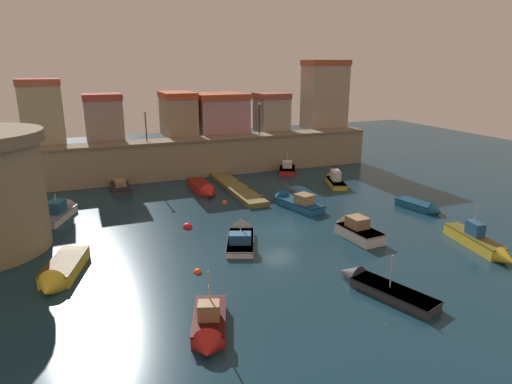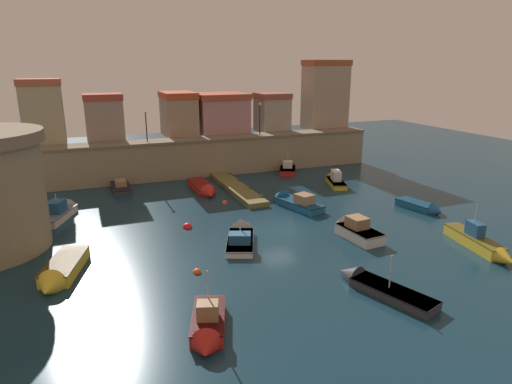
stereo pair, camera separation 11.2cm
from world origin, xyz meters
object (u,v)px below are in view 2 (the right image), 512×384
(moored_boat_8, at_px, (334,179))
(moored_boat_1, at_px, (353,229))
(moored_boat_10, at_px, (375,285))
(moored_boat_9, at_px, (120,185))
(moored_boat_0, at_px, (61,211))
(moored_boat_3, at_px, (60,272))
(moored_boat_2, at_px, (241,235))
(quay_lamp_1, at_px, (260,114))
(moored_boat_12, at_px, (288,168))
(moored_boat_6, at_px, (204,189))
(moored_boat_11, at_px, (208,327))
(moored_boat_5, at_px, (423,207))
(mooring_buoy_1, at_px, (225,203))
(mooring_buoy_2, at_px, (197,273))
(moored_boat_7, at_px, (293,201))
(moored_boat_4, at_px, (480,243))
(quay_lamp_0, at_px, (146,121))
(mooring_buoy_0, at_px, (187,227))

(moored_boat_8, bearing_deg, moored_boat_1, 172.56)
(moored_boat_10, bearing_deg, moored_boat_9, 3.71)
(moored_boat_0, height_order, moored_boat_3, moored_boat_0)
(moored_boat_0, bearing_deg, moored_boat_2, -108.39)
(moored_boat_2, distance_m, moored_boat_9, 19.34)
(quay_lamp_1, distance_m, moored_boat_2, 23.67)
(moored_boat_0, bearing_deg, moored_boat_10, -118.27)
(moored_boat_10, distance_m, moored_boat_12, 29.24)
(moored_boat_3, distance_m, moored_boat_6, 20.08)
(moored_boat_2, relative_size, moored_boat_10, 0.96)
(moored_boat_2, xyz_separation_m, moored_boat_9, (-7.00, 18.02, 0.05))
(moored_boat_3, relative_size, moored_boat_8, 1.13)
(moored_boat_11, bearing_deg, moored_boat_10, 113.34)
(moored_boat_5, height_order, moored_boat_9, moored_boat_9)
(moored_boat_3, bearing_deg, mooring_buoy_1, 144.37)
(quay_lamp_1, xyz_separation_m, moored_boat_3, (-22.18, -22.35, -6.40))
(moored_boat_6, relative_size, mooring_buoy_2, 12.18)
(moored_boat_2, height_order, moored_boat_10, moored_boat_10)
(moored_boat_1, distance_m, moored_boat_7, 8.46)
(moored_boat_8, distance_m, moored_boat_9, 22.92)
(moored_boat_10, height_order, mooring_buoy_1, moored_boat_10)
(moored_boat_2, bearing_deg, moored_boat_4, -96.38)
(moored_boat_10, bearing_deg, quay_lamp_0, -3.85)
(moored_boat_9, bearing_deg, moored_boat_2, -159.43)
(quay_lamp_0, bearing_deg, mooring_buoy_2, -92.03)
(moored_boat_1, xyz_separation_m, moored_boat_4, (6.75, -5.55, -0.01))
(moored_boat_8, relative_size, moored_boat_12, 1.20)
(quay_lamp_1, bearing_deg, mooring_buoy_1, -125.49)
(moored_boat_7, relative_size, moored_boat_11, 1.28)
(moored_boat_3, height_order, mooring_buoy_0, moored_boat_3)
(quay_lamp_0, xyz_separation_m, mooring_buoy_2, (-0.87, -24.63, -6.55))
(moored_boat_0, xyz_separation_m, mooring_buoy_2, (8.09, -14.81, -0.46))
(moored_boat_2, relative_size, moored_boat_12, 1.34)
(moored_boat_7, height_order, mooring_buoy_2, moored_boat_7)
(quay_lamp_0, relative_size, moored_boat_6, 0.51)
(quay_lamp_0, distance_m, moored_boat_1, 26.48)
(quay_lamp_0, relative_size, mooring_buoy_0, 4.31)
(moored_boat_12, distance_m, mooring_buoy_2, 27.95)
(moored_boat_7, height_order, mooring_buoy_1, moored_boat_7)
(moored_boat_8, xyz_separation_m, moored_boat_11, (-20.52, -22.18, 0.01))
(quay_lamp_1, distance_m, moored_boat_1, 23.89)
(moored_boat_6, distance_m, mooring_buoy_1, 4.45)
(moored_boat_7, distance_m, mooring_buoy_0, 10.55)
(moored_boat_3, height_order, moored_boat_11, moored_boat_11)
(moored_boat_5, bearing_deg, quay_lamp_1, -171.33)
(moored_boat_9, distance_m, moored_boat_12, 19.54)
(moored_boat_1, height_order, moored_boat_5, moored_boat_1)
(moored_boat_3, bearing_deg, moored_boat_1, 104.83)
(moored_boat_6, distance_m, moored_boat_10, 23.68)
(mooring_buoy_1, bearing_deg, moored_boat_10, -81.04)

